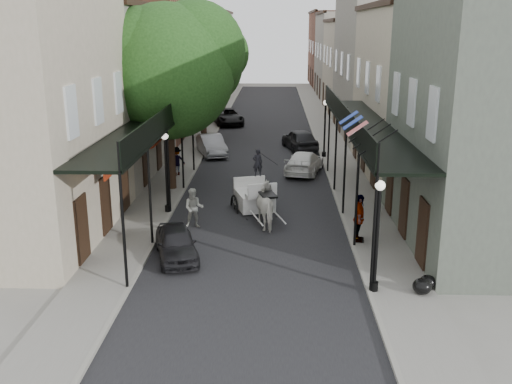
# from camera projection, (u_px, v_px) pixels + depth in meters

# --- Properties ---
(ground) EXTENTS (140.00, 140.00, 0.00)m
(ground) POSITION_uv_depth(u_px,v_px,m) (251.00, 267.00, 20.65)
(ground) COLOR gray
(ground) RESTS_ON ground
(road) EXTENTS (8.00, 90.00, 0.01)m
(road) POSITION_uv_depth(u_px,v_px,m) (263.00, 151.00, 39.85)
(road) COLOR black
(road) RESTS_ON ground
(sidewalk_left) EXTENTS (2.20, 90.00, 0.12)m
(sidewalk_left) POSITION_uv_depth(u_px,v_px,m) (192.00, 150.00, 39.99)
(sidewalk_left) COLOR gray
(sidewalk_left) RESTS_ON ground
(sidewalk_right) EXTENTS (2.20, 90.00, 0.12)m
(sidewalk_right) POSITION_uv_depth(u_px,v_px,m) (334.00, 151.00, 39.67)
(sidewalk_right) COLOR gray
(sidewalk_right) RESTS_ON ground
(building_row_left) EXTENTS (5.00, 80.00, 10.50)m
(building_row_left) POSITION_uv_depth(u_px,v_px,m) (164.00, 65.00, 48.26)
(building_row_left) COLOR #B7A892
(building_row_left) RESTS_ON ground
(building_row_right) EXTENTS (5.00, 80.00, 10.50)m
(building_row_right) POSITION_uv_depth(u_px,v_px,m) (368.00, 66.00, 47.71)
(building_row_right) COLOR gray
(building_row_right) RESTS_ON ground
(gallery_left) EXTENTS (2.20, 18.05, 4.88)m
(gallery_left) POSITION_uv_depth(u_px,v_px,m) (154.00, 124.00, 26.37)
(gallery_left) COLOR black
(gallery_left) RESTS_ON sidewalk_left
(gallery_right) EXTENTS (2.20, 18.05, 4.88)m
(gallery_right) POSITION_uv_depth(u_px,v_px,m) (361.00, 125.00, 26.07)
(gallery_right) COLOR black
(gallery_right) RESTS_ON sidewalk_right
(tree_near) EXTENTS (7.31, 6.80, 9.63)m
(tree_near) POSITION_uv_depth(u_px,v_px,m) (176.00, 66.00, 28.74)
(tree_near) COLOR #382619
(tree_near) RESTS_ON sidewalk_left
(tree_far) EXTENTS (6.45, 6.00, 8.61)m
(tree_far) POSITION_uv_depth(u_px,v_px,m) (207.00, 62.00, 42.37)
(tree_far) COLOR #382619
(tree_far) RESTS_ON sidewalk_left
(lamppost_right_near) EXTENTS (0.32, 0.32, 3.71)m
(lamppost_right_near) POSITION_uv_depth(u_px,v_px,m) (377.00, 235.00, 18.03)
(lamppost_right_near) COLOR black
(lamppost_right_near) RESTS_ON sidewalk_right
(lamppost_left) EXTENTS (0.32, 0.32, 3.71)m
(lamppost_left) POSITION_uv_depth(u_px,v_px,m) (166.00, 171.00, 25.97)
(lamppost_left) COLOR black
(lamppost_left) RESTS_ON sidewalk_left
(lamppost_right_far) EXTENTS (0.32, 0.32, 3.71)m
(lamppost_right_far) POSITION_uv_depth(u_px,v_px,m) (325.00, 128.00, 37.23)
(lamppost_right_far) COLOR black
(lamppost_right_far) RESTS_ON sidewalk_right
(horse) EXTENTS (1.58, 2.38, 1.84)m
(horse) POSITION_uv_depth(u_px,v_px,m) (269.00, 206.00, 24.66)
(horse) COLOR silver
(horse) RESTS_ON ground
(carriage) EXTENTS (2.39, 3.04, 3.08)m
(carriage) POSITION_uv_depth(u_px,v_px,m) (252.00, 183.00, 27.24)
(carriage) COLOR black
(carriage) RESTS_ON ground
(pedestrian_walking) EXTENTS (0.88, 0.70, 1.75)m
(pedestrian_walking) POSITION_uv_depth(u_px,v_px,m) (194.00, 208.00, 24.51)
(pedestrian_walking) COLOR #B8B9AE
(pedestrian_walking) RESTS_ON ground
(pedestrian_sidewalk_left) EXTENTS (1.23, 1.08, 1.66)m
(pedestrian_sidewalk_left) POSITION_uv_depth(u_px,v_px,m) (176.00, 161.00, 32.78)
(pedestrian_sidewalk_left) COLOR gray
(pedestrian_sidewalk_left) RESTS_ON sidewalk_left
(pedestrian_sidewalk_right) EXTENTS (0.59, 1.18, 1.94)m
(pedestrian_sidewalk_right) POSITION_uv_depth(u_px,v_px,m) (359.00, 218.00, 22.54)
(pedestrian_sidewalk_right) COLOR gray
(pedestrian_sidewalk_right) RESTS_ON sidewalk_right
(car_left_near) EXTENTS (2.31, 3.77, 1.20)m
(car_left_near) POSITION_uv_depth(u_px,v_px,m) (176.00, 243.00, 21.31)
(car_left_near) COLOR black
(car_left_near) RESTS_ON ground
(car_left_mid) EXTENTS (2.65, 4.41, 1.37)m
(car_left_mid) POSITION_uv_depth(u_px,v_px,m) (212.00, 145.00, 38.52)
(car_left_mid) COLOR gray
(car_left_mid) RESTS_ON ground
(car_left_far) EXTENTS (3.58, 5.50, 1.41)m
(car_left_far) POSITION_uv_depth(u_px,v_px,m) (227.00, 117.00, 50.67)
(car_left_far) COLOR black
(car_left_far) RESTS_ON ground
(car_right_near) EXTENTS (2.77, 4.74, 1.29)m
(car_right_near) POSITION_uv_depth(u_px,v_px,m) (304.00, 162.00, 33.83)
(car_right_near) COLOR white
(car_right_near) RESTS_ON ground
(car_right_far) EXTENTS (2.79, 4.70, 1.50)m
(car_right_far) POSITION_uv_depth(u_px,v_px,m) (300.00, 139.00, 40.16)
(car_right_far) COLOR black
(car_right_far) RESTS_ON ground
(trash_bags) EXTENTS (0.88, 1.03, 0.52)m
(trash_bags) POSITION_uv_depth(u_px,v_px,m) (424.00, 284.00, 18.42)
(trash_bags) COLOR black
(trash_bags) RESTS_ON sidewalk_right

